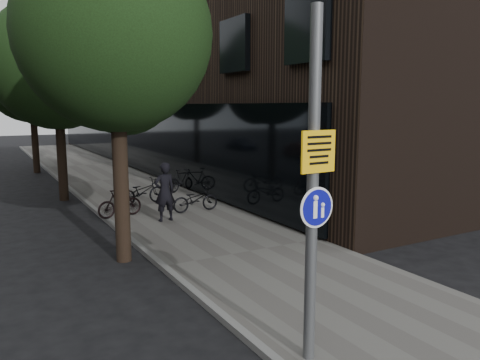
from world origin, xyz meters
TOP-DOWN VIEW (x-y plane):
  - ground at (0.00, 0.00)m, footprint 120.00×120.00m
  - sidewalk at (0.25, 10.00)m, footprint 4.50×60.00m
  - curb_edge at (-2.00, 10.00)m, footprint 0.15×60.00m
  - building_right_dark_brick at (8.50, 22.00)m, footprint 12.00×40.00m
  - street_tree_near at (-2.53, 4.64)m, footprint 4.40×4.40m
  - street_tree_mid at (-2.53, 13.14)m, footprint 5.00×5.00m
  - street_tree_far at (-2.53, 22.14)m, footprint 5.00×5.00m
  - signpost at (-1.58, -1.39)m, footprint 0.57×0.16m
  - pedestrian at (-0.47, 7.34)m, footprint 0.70×0.48m
  - parked_bike_facade_near at (0.91, 8.08)m, footprint 1.64×0.60m
  - parked_bike_facade_far at (2.00, 11.89)m, footprint 1.65×1.01m
  - parked_bike_curb_near at (-0.30, 10.17)m, footprint 1.87×0.89m
  - parked_bike_curb_far at (-1.57, 8.56)m, footprint 1.58×0.70m

SIDE VIEW (x-z plane):
  - ground at x=0.00m, z-range 0.00..0.00m
  - sidewalk at x=0.25m, z-range 0.00..0.12m
  - curb_edge at x=-2.00m, z-range 0.00..0.13m
  - parked_bike_facade_near at x=0.91m, z-range 0.12..0.98m
  - parked_bike_curb_far at x=-1.57m, z-range 0.12..1.04m
  - parked_bike_curb_near at x=-0.30m, z-range 0.12..1.06m
  - parked_bike_facade_far at x=2.00m, z-range 0.12..1.08m
  - pedestrian at x=-0.47m, z-range 0.12..1.98m
  - signpost at x=-1.58m, z-range 0.14..5.03m
  - street_tree_near at x=-2.53m, z-range 1.36..8.86m
  - street_tree_mid at x=-2.53m, z-range 1.21..9.01m
  - street_tree_far at x=-2.53m, z-range 1.21..9.01m
  - building_right_dark_brick at x=8.50m, z-range 0.00..18.00m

